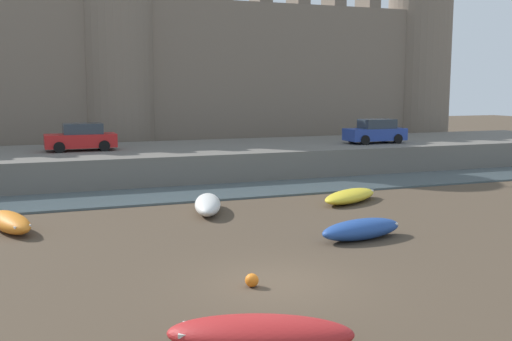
{
  "coord_description": "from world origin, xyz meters",
  "views": [
    {
      "loc": [
        -6.26,
        -15.0,
        5.46
      ],
      "look_at": [
        1.21,
        4.91,
        2.5
      ],
      "focal_mm": 42.0,
      "sensor_mm": 36.0,
      "label": 1
    }
  ],
  "objects_px": {
    "mooring_buoy_near_shore": "(252,280)",
    "car_quay_centre_west": "(375,132)",
    "rowboat_foreground_right": "(10,222)",
    "rowboat_midflat_right": "(361,229)",
    "car_quay_west": "(81,138)",
    "rowboat_midflat_centre": "(260,333)",
    "rowboat_near_channel_right": "(208,204)",
    "rowboat_near_channel_left": "(350,196)"
  },
  "relations": [
    {
      "from": "rowboat_near_channel_right",
      "to": "mooring_buoy_near_shore",
      "type": "height_order",
      "value": "rowboat_near_channel_right"
    },
    {
      "from": "rowboat_foreground_right",
      "to": "rowboat_near_channel_right",
      "type": "xyz_separation_m",
      "value": [
        8.01,
        0.67,
        0.01
      ]
    },
    {
      "from": "rowboat_near_channel_left",
      "to": "car_quay_centre_west",
      "type": "height_order",
      "value": "car_quay_centre_west"
    },
    {
      "from": "mooring_buoy_near_shore",
      "to": "car_quay_centre_west",
      "type": "relative_size",
      "value": 0.09
    },
    {
      "from": "car_quay_west",
      "to": "rowboat_foreground_right",
      "type": "bearing_deg",
      "value": -106.1
    },
    {
      "from": "rowboat_foreground_right",
      "to": "rowboat_midflat_right",
      "type": "height_order",
      "value": "rowboat_foreground_right"
    },
    {
      "from": "rowboat_midflat_right",
      "to": "mooring_buoy_near_shore",
      "type": "xyz_separation_m",
      "value": [
        -5.53,
        -3.53,
        -0.19
      ]
    },
    {
      "from": "mooring_buoy_near_shore",
      "to": "car_quay_west",
      "type": "relative_size",
      "value": 0.09
    },
    {
      "from": "rowboat_near_channel_right",
      "to": "rowboat_midflat_centre",
      "type": "bearing_deg",
      "value": -101.52
    },
    {
      "from": "rowboat_midflat_centre",
      "to": "rowboat_near_channel_right",
      "type": "distance_m",
      "value": 14.03
    },
    {
      "from": "rowboat_midflat_centre",
      "to": "rowboat_midflat_right",
      "type": "distance_m",
      "value": 10.0
    },
    {
      "from": "rowboat_near_channel_right",
      "to": "mooring_buoy_near_shore",
      "type": "distance_m",
      "value": 10.03
    },
    {
      "from": "rowboat_near_channel_right",
      "to": "rowboat_near_channel_left",
      "type": "xyz_separation_m",
      "value": [
        7.06,
        -0.05,
        -0.08
      ]
    },
    {
      "from": "rowboat_near_channel_left",
      "to": "rowboat_midflat_centre",
      "type": "bearing_deg",
      "value": -125.74
    },
    {
      "from": "car_quay_centre_west",
      "to": "rowboat_near_channel_left",
      "type": "bearing_deg",
      "value": -126.89
    },
    {
      "from": "rowboat_midflat_centre",
      "to": "rowboat_near_channel_right",
      "type": "xyz_separation_m",
      "value": [
        2.8,
        13.75,
        0.02
      ]
    },
    {
      "from": "rowboat_near_channel_right",
      "to": "car_quay_centre_west",
      "type": "relative_size",
      "value": 0.93
    },
    {
      "from": "rowboat_near_channel_left",
      "to": "car_quay_centre_west",
      "type": "xyz_separation_m",
      "value": [
        7.64,
        10.18,
        2.18
      ]
    },
    {
      "from": "rowboat_midflat_right",
      "to": "rowboat_near_channel_left",
      "type": "bearing_deg",
      "value": 63.9
    },
    {
      "from": "rowboat_midflat_right",
      "to": "car_quay_west",
      "type": "xyz_separation_m",
      "value": [
        -8.28,
        18.46,
        2.11
      ]
    },
    {
      "from": "rowboat_midflat_right",
      "to": "rowboat_near_channel_left",
      "type": "xyz_separation_m",
      "value": [
        3.1,
        6.33,
        -0.07
      ]
    },
    {
      "from": "rowboat_midflat_right",
      "to": "car_quay_west",
      "type": "bearing_deg",
      "value": 114.16
    },
    {
      "from": "rowboat_foreground_right",
      "to": "car_quay_west",
      "type": "relative_size",
      "value": 0.87
    },
    {
      "from": "rowboat_near_channel_left",
      "to": "car_quay_centre_west",
      "type": "relative_size",
      "value": 0.99
    },
    {
      "from": "rowboat_foreground_right",
      "to": "rowboat_midflat_right",
      "type": "xyz_separation_m",
      "value": [
        11.96,
        -5.7,
        -0.01
      ]
    },
    {
      "from": "mooring_buoy_near_shore",
      "to": "car_quay_centre_west",
      "type": "distance_m",
      "value": 25.91
    },
    {
      "from": "rowboat_near_channel_right",
      "to": "rowboat_near_channel_left",
      "type": "distance_m",
      "value": 7.06
    },
    {
      "from": "rowboat_midflat_right",
      "to": "car_quay_centre_west",
      "type": "height_order",
      "value": "car_quay_centre_west"
    },
    {
      "from": "rowboat_midflat_right",
      "to": "rowboat_near_channel_right",
      "type": "bearing_deg",
      "value": 121.82
    },
    {
      "from": "rowboat_near_channel_left",
      "to": "mooring_buoy_near_shore",
      "type": "distance_m",
      "value": 13.1
    },
    {
      "from": "rowboat_foreground_right",
      "to": "rowboat_near_channel_left",
      "type": "distance_m",
      "value": 15.08
    },
    {
      "from": "rowboat_midflat_right",
      "to": "rowboat_near_channel_right",
      "type": "xyz_separation_m",
      "value": [
        -3.96,
        6.37,
        0.02
      ]
    },
    {
      "from": "rowboat_midflat_right",
      "to": "rowboat_near_channel_left",
      "type": "height_order",
      "value": "rowboat_midflat_right"
    },
    {
      "from": "rowboat_midflat_centre",
      "to": "car_quay_centre_west",
      "type": "distance_m",
      "value": 29.68
    },
    {
      "from": "rowboat_foreground_right",
      "to": "car_quay_west",
      "type": "height_order",
      "value": "car_quay_west"
    },
    {
      "from": "rowboat_near_channel_right",
      "to": "car_quay_centre_west",
      "type": "bearing_deg",
      "value": 34.59
    },
    {
      "from": "rowboat_foreground_right",
      "to": "mooring_buoy_near_shore",
      "type": "height_order",
      "value": "rowboat_foreground_right"
    },
    {
      "from": "rowboat_midflat_centre",
      "to": "mooring_buoy_near_shore",
      "type": "relative_size",
      "value": 10.91
    },
    {
      "from": "rowboat_midflat_right",
      "to": "car_quay_centre_west",
      "type": "relative_size",
      "value": 0.87
    },
    {
      "from": "rowboat_near_channel_left",
      "to": "car_quay_centre_west",
      "type": "distance_m",
      "value": 12.91
    },
    {
      "from": "car_quay_west",
      "to": "car_quay_centre_west",
      "type": "height_order",
      "value": "same"
    },
    {
      "from": "rowboat_foreground_right",
      "to": "car_quay_centre_west",
      "type": "xyz_separation_m",
      "value": [
        22.7,
        10.81,
        2.1
      ]
    }
  ]
}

